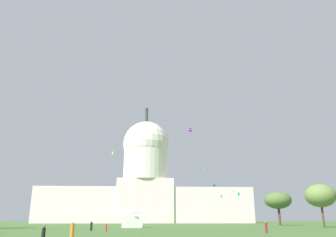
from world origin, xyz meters
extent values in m
cube|color=silver|center=(-33.85, 181.41, 9.96)|extent=(62.14, 21.56, 19.92)
cube|color=silver|center=(28.29, 181.41, 9.96)|extent=(62.14, 21.56, 19.92)
cube|color=silver|center=(-2.78, 181.41, 12.33)|extent=(32.29, 23.71, 24.66)
cylinder|color=silver|center=(-2.78, 181.41, 35.64)|extent=(26.56, 26.56, 21.97)
sphere|color=silver|center=(-2.78, 181.41, 46.63)|extent=(28.15, 28.15, 28.15)
cylinder|color=#2D3833|center=(-2.78, 181.41, 65.44)|extent=(1.80, 1.80, 9.49)
cube|color=white|center=(-6.16, 64.76, 1.33)|extent=(5.23, 4.95, 2.66)
pyramid|color=white|center=(-6.16, 64.76, 4.32)|extent=(5.49, 5.20, 1.65)
cylinder|color=#4C3823|center=(42.94, 64.50, 3.10)|extent=(0.54, 0.54, 6.20)
ellipsoid|color=olive|center=(42.94, 64.50, 8.00)|extent=(9.39, 9.35, 6.01)
cylinder|color=#4C3823|center=(44.19, 96.89, 3.38)|extent=(0.87, 0.87, 6.75)
ellipsoid|color=#4C6633|center=(44.19, 96.89, 8.57)|extent=(10.59, 10.16, 6.05)
cylinder|color=red|center=(-9.31, 34.67, 0.62)|extent=(0.39, 0.39, 1.24)
sphere|color=beige|center=(-9.31, 34.67, 1.36)|extent=(0.29, 0.29, 0.24)
cylinder|color=orange|center=(-10.52, 13.69, 0.73)|extent=(0.55, 0.55, 1.47)
sphere|color=#A37556|center=(-10.52, 13.69, 1.57)|extent=(0.28, 0.28, 0.20)
cylinder|color=black|center=(-11.64, 7.47, 0.62)|extent=(0.45, 0.45, 1.24)
sphere|color=brown|center=(-11.64, 7.47, 1.35)|extent=(0.31, 0.31, 0.22)
cylinder|color=maroon|center=(15.29, 29.44, 0.71)|extent=(0.52, 0.52, 1.42)
sphere|color=#A37556|center=(15.29, 29.44, 1.54)|extent=(0.31, 0.31, 0.23)
cylinder|color=black|center=(-12.85, 42.71, 0.73)|extent=(0.56, 0.56, 1.46)
sphere|color=#A37556|center=(-12.85, 42.71, 1.56)|extent=(0.28, 0.28, 0.20)
cube|color=orange|center=(36.52, 159.87, 31.50)|extent=(0.39, 0.71, 1.17)
cube|color=purple|center=(9.87, 71.71, 27.04)|extent=(1.00, 1.06, 0.60)
cube|color=purple|center=(9.87, 71.71, 27.61)|extent=(1.00, 1.06, 0.60)
cube|color=yellow|center=(-12.79, 75.56, 20.64)|extent=(0.65, 0.83, 1.17)
cylinder|color=teal|center=(-12.64, 75.56, 19.15)|extent=(0.17, 0.17, 1.81)
pyramid|color=red|center=(-11.86, 139.51, 10.62)|extent=(0.81, 1.78, 0.31)
cylinder|color=red|center=(-11.78, 139.55, 8.68)|extent=(0.36, 0.25, 2.34)
cube|color=teal|center=(29.11, 159.76, 28.77)|extent=(0.66, 0.79, 1.04)
cylinder|color=teal|center=(28.92, 159.76, 27.50)|extent=(0.28, 0.28, 1.47)
cube|color=blue|center=(28.39, 130.62, 16.62)|extent=(1.20, 1.17, 0.66)
cube|color=blue|center=(28.39, 130.62, 17.17)|extent=(1.20, 1.17, 0.66)
pyramid|color=white|center=(-31.28, 127.55, 36.05)|extent=(1.02, 1.28, 0.20)
cylinder|color=teal|center=(-31.11, 127.43, 33.80)|extent=(0.14, 0.11, 3.28)
cube|color=#33BCDB|center=(35.62, 116.46, 12.01)|extent=(0.97, 0.54, 1.41)
cylinder|color=#33BCDB|center=(35.74, 116.46, 10.56)|extent=(0.25, 0.24, 1.55)
camera|label=1|loc=(-3.24, -23.07, 1.91)|focal=36.04mm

